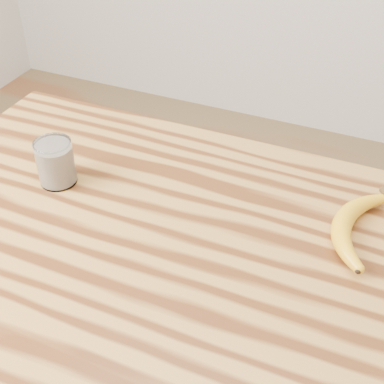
% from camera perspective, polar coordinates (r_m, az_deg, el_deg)
% --- Properties ---
extents(table, '(1.20, 0.80, 0.90)m').
position_cam_1_polar(table, '(1.03, -1.30, -11.85)').
color(table, '#A77434').
rests_on(table, ground).
extents(smoothie_glass, '(0.08, 0.08, 0.09)m').
position_cam_1_polar(smoothie_glass, '(1.10, -14.34, 3.04)').
color(smoothie_glass, white).
rests_on(smoothie_glass, table).
extents(banana, '(0.13, 0.31, 0.04)m').
position_cam_1_polar(banana, '(1.01, 15.74, -3.12)').
color(banana, gold).
rests_on(banana, table).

